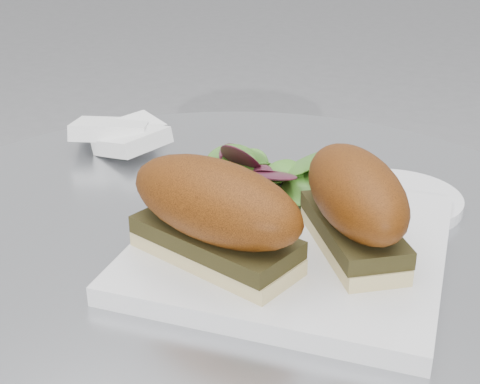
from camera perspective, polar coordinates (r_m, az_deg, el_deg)
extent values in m
cylinder|color=#B6B8BD|center=(0.59, -0.84, -4.64)|extent=(0.70, 0.70, 0.02)
cube|color=white|center=(0.56, 4.47, -4.58)|extent=(0.26, 0.26, 0.02)
cube|color=beige|center=(0.52, -2.13, -5.14)|extent=(0.15, 0.09, 0.01)
cube|color=black|center=(0.51, -2.15, -3.84)|extent=(0.14, 0.09, 0.01)
ellipsoid|color=#652E09|center=(0.50, -2.21, -0.72)|extent=(0.17, 0.11, 0.06)
cube|color=beige|center=(0.54, 9.53, -4.24)|extent=(0.11, 0.13, 0.01)
cube|color=black|center=(0.53, 9.63, -2.98)|extent=(0.11, 0.13, 0.01)
ellipsoid|color=#652E09|center=(0.52, 9.87, 0.03)|extent=(0.13, 0.15, 0.06)
cylinder|color=white|center=(0.66, 13.05, -0.66)|extent=(0.13, 0.13, 0.01)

